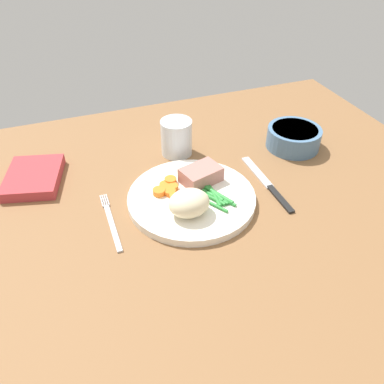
{
  "coord_description": "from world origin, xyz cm",
  "views": [
    {
      "loc": [
        -19.83,
        -56.56,
        52.34
      ],
      "look_at": [
        1.01,
        -0.25,
        4.6
      ],
      "focal_mm": 36.43,
      "sensor_mm": 36.0,
      "label": 1
    }
  ],
  "objects_px": {
    "meat_portion": "(201,175)",
    "knife": "(268,184)",
    "salad_bowl": "(294,137)",
    "dinner_plate": "(192,199)",
    "fork": "(111,221)",
    "napkin": "(34,177)",
    "water_glass": "(177,140)"
  },
  "relations": [
    {
      "from": "meat_portion",
      "to": "knife",
      "type": "bearing_deg",
      "value": -17.64
    },
    {
      "from": "knife",
      "to": "salad_bowl",
      "type": "distance_m",
      "value": 0.18
    },
    {
      "from": "dinner_plate",
      "to": "fork",
      "type": "height_order",
      "value": "dinner_plate"
    },
    {
      "from": "salad_bowl",
      "to": "napkin",
      "type": "xyz_separation_m",
      "value": [
        -0.6,
        0.07,
        -0.02
      ]
    },
    {
      "from": "fork",
      "to": "water_glass",
      "type": "xyz_separation_m",
      "value": [
        0.19,
        0.19,
        0.03
      ]
    },
    {
      "from": "meat_portion",
      "to": "napkin",
      "type": "height_order",
      "value": "meat_portion"
    },
    {
      "from": "dinner_plate",
      "to": "knife",
      "type": "relative_size",
      "value": 1.25
    },
    {
      "from": "salad_bowl",
      "to": "meat_portion",
      "type": "bearing_deg",
      "value": -164.72
    },
    {
      "from": "dinner_plate",
      "to": "knife",
      "type": "xyz_separation_m",
      "value": [
        0.17,
        -0.0,
        -0.01
      ]
    },
    {
      "from": "water_glass",
      "to": "salad_bowl",
      "type": "bearing_deg",
      "value": -14.7
    },
    {
      "from": "meat_portion",
      "to": "napkin",
      "type": "relative_size",
      "value": 0.57
    },
    {
      "from": "knife",
      "to": "dinner_plate",
      "type": "bearing_deg",
      "value": 178.98
    },
    {
      "from": "fork",
      "to": "salad_bowl",
      "type": "xyz_separation_m",
      "value": [
        0.47,
        0.12,
        0.03
      ]
    },
    {
      "from": "dinner_plate",
      "to": "napkin",
      "type": "distance_m",
      "value": 0.35
    },
    {
      "from": "meat_portion",
      "to": "fork",
      "type": "xyz_separation_m",
      "value": [
        -0.2,
        -0.04,
        -0.03
      ]
    },
    {
      "from": "fork",
      "to": "meat_portion",
      "type": "bearing_deg",
      "value": 12.39
    },
    {
      "from": "dinner_plate",
      "to": "knife",
      "type": "height_order",
      "value": "dinner_plate"
    },
    {
      "from": "meat_portion",
      "to": "fork",
      "type": "relative_size",
      "value": 0.48
    },
    {
      "from": "meat_portion",
      "to": "water_glass",
      "type": "relative_size",
      "value": 0.95
    },
    {
      "from": "salad_bowl",
      "to": "dinner_plate",
      "type": "bearing_deg",
      "value": -159.42
    },
    {
      "from": "water_glass",
      "to": "salad_bowl",
      "type": "height_order",
      "value": "water_glass"
    },
    {
      "from": "napkin",
      "to": "salad_bowl",
      "type": "bearing_deg",
      "value": -6.61
    },
    {
      "from": "meat_portion",
      "to": "salad_bowl",
      "type": "xyz_separation_m",
      "value": [
        0.27,
        0.07,
        -0.0
      ]
    },
    {
      "from": "meat_portion",
      "to": "knife",
      "type": "height_order",
      "value": "meat_portion"
    },
    {
      "from": "meat_portion",
      "to": "salad_bowl",
      "type": "height_order",
      "value": "salad_bowl"
    },
    {
      "from": "salad_bowl",
      "to": "napkin",
      "type": "relative_size",
      "value": 0.91
    },
    {
      "from": "salad_bowl",
      "to": "knife",
      "type": "bearing_deg",
      "value": -138.55
    },
    {
      "from": "salad_bowl",
      "to": "fork",
      "type": "bearing_deg",
      "value": -166.04
    },
    {
      "from": "meat_portion",
      "to": "knife",
      "type": "relative_size",
      "value": 0.39
    },
    {
      "from": "fork",
      "to": "knife",
      "type": "height_order",
      "value": "knife"
    },
    {
      "from": "meat_portion",
      "to": "napkin",
      "type": "distance_m",
      "value": 0.36
    },
    {
      "from": "dinner_plate",
      "to": "salad_bowl",
      "type": "bearing_deg",
      "value": 20.58
    }
  ]
}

